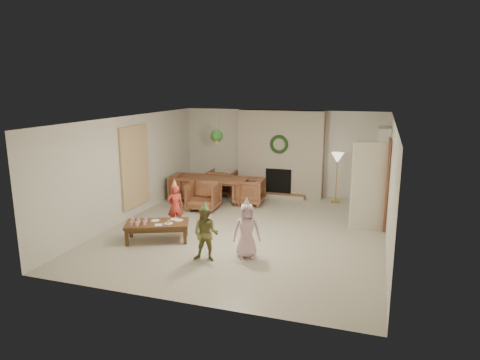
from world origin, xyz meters
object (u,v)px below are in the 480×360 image
at_px(dining_chair_far, 222,182).
at_px(child_red, 175,207).
at_px(child_plaid, 206,234).
at_px(child_pink, 247,231).
at_px(dining_chair_left, 186,187).
at_px(dining_table, 213,190).
at_px(dining_chair_right, 249,191).
at_px(coffee_table_top, 157,224).
at_px(dining_chair_near, 203,196).

xyz_separation_m(dining_chair_far, child_red, (0.08, -3.24, 0.15)).
bearing_deg(child_plaid, child_pink, 24.18).
height_order(child_red, child_plaid, child_plaid).
xyz_separation_m(dining_chair_left, child_red, (0.85, -2.37, 0.15)).
bearing_deg(dining_table, child_red, -92.74).
bearing_deg(dining_chair_right, coffee_table_top, -20.38).
relative_size(dining_chair_left, child_plaid, 0.77).
xyz_separation_m(dining_chair_near, coffee_table_top, (-0.03, -2.43, 0.00)).
relative_size(dining_chair_right, child_pink, 0.76).
xyz_separation_m(dining_chair_left, child_pink, (2.89, -3.47, 0.16)).
bearing_deg(child_plaid, child_red, 126.45).
bearing_deg(dining_chair_left, child_plaid, -153.45).
distance_m(dining_chair_far, dining_chair_right, 1.32).
height_order(child_plaid, child_pink, child_pink).
bearing_deg(dining_chair_right, child_red, -25.42).
xyz_separation_m(coffee_table_top, child_red, (0.01, 0.84, 0.14)).
xyz_separation_m(dining_chair_near, child_pink, (2.02, -2.69, 0.16)).
xyz_separation_m(dining_table, dining_chair_left, (-0.82, -0.05, 0.03)).
height_order(dining_chair_far, child_red, child_red).
bearing_deg(child_plaid, dining_table, 103.57).
distance_m(dining_chair_far, child_plaid, 4.95).
bearing_deg(dining_chair_near, dining_chair_right, 38.66).
distance_m(dining_chair_left, coffee_table_top, 3.32).
bearing_deg(dining_chair_left, dining_chair_right, -90.00).
distance_m(dining_chair_right, child_red, 2.68).
relative_size(dining_chair_near, dining_chair_far, 1.00).
distance_m(dining_chair_right, child_plaid, 3.99).
bearing_deg(dining_chair_near, child_red, -94.16).
xyz_separation_m(dining_chair_right, child_red, (-1.00, -2.48, 0.15)).
distance_m(dining_table, dining_chair_right, 1.03).
height_order(dining_chair_near, dining_chair_right, same).
xyz_separation_m(dining_chair_far, coffee_table_top, (0.07, -4.08, 0.00)).
xyz_separation_m(dining_table, dining_chair_near, (0.05, -0.82, 0.03)).
relative_size(coffee_table_top, child_pink, 1.23).
distance_m(dining_table, dining_chair_far, 0.83).
bearing_deg(dining_chair_near, dining_chair_left, 135.00).
relative_size(dining_table, dining_chair_right, 2.34).
bearing_deg(child_plaid, coffee_table_top, 148.58).
xyz_separation_m(dining_table, dining_chair_far, (-0.05, 0.82, 0.03)).
height_order(dining_table, child_pink, child_pink).
distance_m(dining_table, dining_chair_left, 0.83).
relative_size(dining_chair_far, dining_chair_left, 1.00).
height_order(coffee_table_top, child_pink, child_pink).
distance_m(dining_chair_left, dining_chair_right, 1.86).
height_order(dining_chair_right, child_plaid, child_plaid).
height_order(dining_chair_right, child_pink, child_pink).
height_order(dining_chair_far, child_plaid, child_plaid).
distance_m(child_plaid, child_pink, 0.78).
height_order(dining_table, dining_chair_left, dining_chair_left).
relative_size(dining_chair_right, child_plaid, 0.77).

